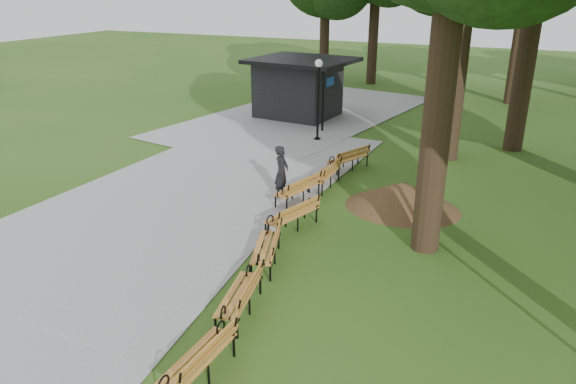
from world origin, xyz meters
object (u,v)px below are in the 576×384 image
at_px(person, 282,172).
at_px(dirt_mound, 403,195).
at_px(bench_0, 197,359).
at_px(bench_3, 292,215).
at_px(kiosk, 298,88).
at_px(bench_4, 298,189).
at_px(bench_6, 348,158).
at_px(bench_1, 239,295).
at_px(bench_5, 325,174).
at_px(bench_2, 266,247).
at_px(lamp_post, 318,84).

relative_size(person, dirt_mound, 0.58).
bearing_deg(bench_0, bench_3, -168.79).
xyz_separation_m(kiosk, bench_4, (4.59, -10.52, -1.03)).
xyz_separation_m(dirt_mound, bench_6, (-2.67, 2.73, 0.02)).
xyz_separation_m(bench_3, bench_4, (-0.65, 1.91, 0.00)).
bearing_deg(bench_1, bench_5, 176.37).
bearing_deg(bench_2, bench_1, -6.51).
distance_m(person, bench_3, 2.47).
bearing_deg(lamp_post, bench_3, -72.82).
bearing_deg(person, bench_5, -35.36).
bearing_deg(bench_4, kiosk, -142.18).
bearing_deg(bench_3, dirt_mound, 155.90).
distance_m(bench_1, bench_3, 4.24).
xyz_separation_m(bench_1, bench_5, (-1.06, 7.71, 0.00)).
bearing_deg(bench_0, bench_6, -172.09).
bearing_deg(bench_5, bench_2, 5.63).
bearing_deg(lamp_post, bench_5, -65.93).
bearing_deg(bench_6, kiosk, -120.91).
bearing_deg(person, bench_3, -151.37).
bearing_deg(bench_0, bench_1, -168.61).
bearing_deg(bench_2, bench_4, 173.85).
bearing_deg(person, bench_0, -167.59).
distance_m(kiosk, bench_2, 15.53).
distance_m(lamp_post, bench_4, 7.39).
xyz_separation_m(bench_3, bench_6, (-0.22, 5.52, 0.00)).
bearing_deg(bench_1, lamp_post, -176.78).
bearing_deg(bench_1, person, -174.00).
bearing_deg(person, bench_1, -165.67).
relative_size(bench_0, bench_5, 1.00).
relative_size(kiosk, bench_2, 2.48).
xyz_separation_m(bench_0, bench_5, (-1.41, 9.78, 0.00)).
distance_m(bench_0, bench_2, 4.29).
height_order(bench_1, bench_6, same).
bearing_deg(bench_5, bench_4, -10.44).
distance_m(bench_0, bench_3, 6.35).
relative_size(kiosk, bench_3, 2.48).
bearing_deg(dirt_mound, lamp_post, 130.91).
height_order(kiosk, bench_2, kiosk).
bearing_deg(bench_4, lamp_post, -149.06).
bearing_deg(bench_5, kiosk, -151.85).
distance_m(lamp_post, bench_6, 4.53).
relative_size(person, bench_6, 0.90).
height_order(person, bench_5, person).
height_order(bench_3, bench_4, same).
height_order(bench_1, bench_2, same).
relative_size(dirt_mound, bench_4, 1.55).
xyz_separation_m(person, bench_2, (1.51, -4.13, -0.41)).
distance_m(lamp_post, bench_2, 11.34).
height_order(dirt_mound, bench_5, bench_5).
bearing_deg(bench_3, bench_4, -143.97).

